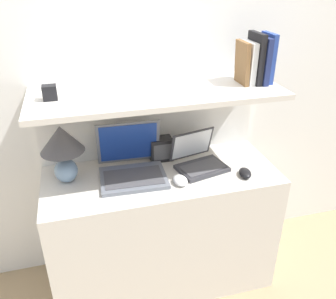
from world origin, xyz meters
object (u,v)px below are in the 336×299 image
(table_lamp, at_px, (62,146))
(book_brown, at_px, (242,63))
(book_black, at_px, (255,58))
(book_white, at_px, (249,63))
(computer_mouse, at_px, (180,180))
(laptop_large, at_px, (132,166))
(laptop_small, at_px, (199,160))
(shelf_gadget, at_px, (50,93))
(second_mouse, at_px, (245,173))
(router_box, at_px, (161,149))
(book_blue, at_px, (267,58))
(book_navy, at_px, (261,60))

(table_lamp, relative_size, book_brown, 1.43)
(book_black, distance_m, book_white, 0.04)
(computer_mouse, xyz_separation_m, book_black, (0.44, 0.17, 0.55))
(laptop_large, height_order, computer_mouse, laptop_large)
(table_lamp, bearing_deg, laptop_large, -5.02)
(laptop_small, distance_m, book_white, 0.57)
(book_black, bearing_deg, shelf_gadget, 180.00)
(second_mouse, height_order, book_white, book_white)
(laptop_large, xyz_separation_m, laptop_small, (0.37, -0.01, -0.01))
(router_box, height_order, book_white, book_white)
(table_lamp, xyz_separation_m, router_box, (0.52, 0.10, -0.14))
(router_box, bearing_deg, book_blue, -10.39)
(laptop_large, relative_size, book_brown, 1.64)
(computer_mouse, bearing_deg, book_black, 21.43)
(shelf_gadget, bearing_deg, table_lamp, 9.66)
(table_lamp, xyz_separation_m, book_black, (1.00, -0.00, 0.37))
(book_blue, xyz_separation_m, book_brown, (-0.14, 0.00, -0.02))
(laptop_large, height_order, book_blue, book_blue)
(second_mouse, bearing_deg, shelf_gadget, 168.23)
(laptop_large, distance_m, book_blue, 0.90)
(second_mouse, height_order, book_navy, book_navy)
(second_mouse, relative_size, book_blue, 0.46)
(table_lamp, distance_m, book_white, 1.03)
(book_brown, distance_m, shelf_gadget, 0.95)
(book_navy, xyz_separation_m, book_brown, (-0.10, 0.00, -0.01))
(table_lamp, distance_m, book_black, 1.07)
(book_black, xyz_separation_m, book_brown, (-0.07, 0.00, -0.02))
(laptop_small, distance_m, computer_mouse, 0.20)
(book_white, bearing_deg, book_brown, 180.00)
(computer_mouse, xyz_separation_m, book_navy, (0.47, 0.17, 0.54))
(computer_mouse, relative_size, book_white, 0.50)
(computer_mouse, distance_m, shelf_gadget, 0.76)
(router_box, bearing_deg, book_black, -11.86)
(second_mouse, distance_m, shelf_gadget, 1.05)
(table_lamp, xyz_separation_m, book_navy, (1.03, -0.00, 0.36))
(computer_mouse, distance_m, book_navy, 0.74)
(book_blue, xyz_separation_m, book_white, (-0.10, 0.00, -0.02))
(laptop_small, height_order, book_blue, book_blue)
(laptop_small, height_order, router_box, laptop_small)
(book_navy, height_order, shelf_gadget, book_navy)
(book_black, relative_size, book_white, 1.20)
(second_mouse, xyz_separation_m, router_box, (-0.39, 0.29, 0.05))
(table_lamp, relative_size, book_blue, 1.24)
(second_mouse, height_order, router_box, router_box)
(book_blue, height_order, shelf_gadget, book_blue)
(table_lamp, bearing_deg, second_mouse, -12.18)
(laptop_small, height_order, book_white, book_white)
(second_mouse, distance_m, book_black, 0.59)
(shelf_gadget, bearing_deg, book_navy, 0.00)
(laptop_small, xyz_separation_m, shelf_gadget, (-0.72, 0.04, 0.44))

